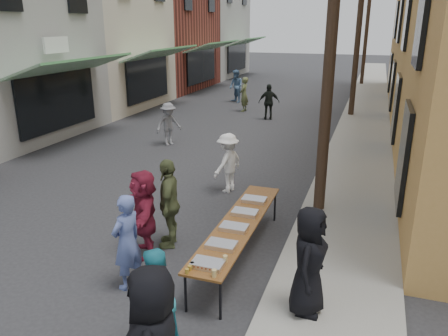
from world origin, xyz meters
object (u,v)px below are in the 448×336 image
Objects in this scene: guest_front_c at (154,301)px; server at (309,261)px; serving_table at (239,224)px; utility_pole_far at (368,20)px; utility_pole_near at (333,16)px; utility_pole_mid at (360,19)px; catering_tray_sausage at (208,264)px.

guest_front_c is 2.35m from server.
server is at bearing 146.17° from guest_front_c.
utility_pole_far is at bearing 87.45° from serving_table.
utility_pole_near is 2.25× the size of serving_table.
utility_pole_near is 1.00× the size of utility_pole_mid.
utility_pole_near is 4.82m from serving_table.
utility_pole_mid is 16.83m from catering_tray_sausage.
catering_tray_sausage is (-0.00, -1.65, 0.08)m from serving_table.
utility_pole_near is at bearing -90.00° from utility_pole_far.
catering_tray_sausage is (-1.19, -4.37, -3.71)m from utility_pole_near.
utility_pole_near reaches higher than server.
guest_front_c is at bearing -105.73° from utility_pole_near.
server is (0.33, -4.08, -3.53)m from utility_pole_near.
utility_pole_mid is 2.25× the size of serving_table.
server is at bearing -41.67° from serving_table.
utility_pole_mid is 17.94m from guest_front_c.
serving_table is 2.78m from guest_front_c.
server is (1.87, 1.40, 0.20)m from guest_front_c.
guest_front_c reaches higher than serving_table.
server is (1.52, 0.30, 0.18)m from catering_tray_sausage.
serving_table is 2.60× the size of guest_front_c.
utility_pole_far is 28.30m from server.
utility_pole_mid and utility_pole_far have the same top height.
server reaches higher than serving_table.
utility_pole_near is 5.85× the size of guest_front_c.
utility_pole_far is at bearing -163.65° from guest_front_c.
catering_tray_sausage reaches higher than serving_table.
utility_pole_far is at bearing 90.00° from utility_pole_mid.
utility_pole_far is at bearing 87.60° from catering_tray_sausage.
serving_table is 1.65m from catering_tray_sausage.
guest_front_c is at bearing 131.79° from server.
utility_pole_mid is 1.00× the size of utility_pole_far.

